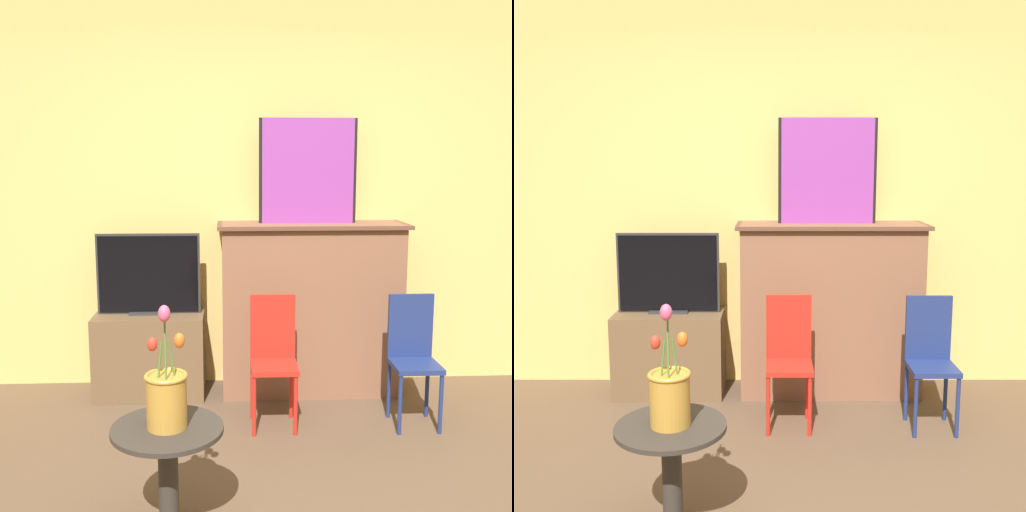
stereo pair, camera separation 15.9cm
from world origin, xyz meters
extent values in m
cube|color=#E0BC66|center=(0.00, 2.13, 1.35)|extent=(8.00, 0.06, 2.70)
cube|color=brown|center=(0.29, 1.90, 0.58)|extent=(1.20, 0.40, 1.16)
cube|color=brown|center=(0.29, 1.89, 1.15)|extent=(1.26, 0.44, 0.02)
cube|color=black|center=(0.26, 1.91, 1.51)|extent=(0.65, 0.02, 0.69)
cube|color=purple|center=(0.26, 1.90, 1.51)|extent=(0.61, 0.02, 0.69)
cube|color=brown|center=(-0.80, 1.88, 0.28)|extent=(0.73, 0.40, 0.56)
cube|color=#2D2D2D|center=(-0.80, 1.88, 0.57)|extent=(0.26, 0.12, 0.01)
cube|color=#2D2D2D|center=(-0.80, 1.89, 0.83)|extent=(0.68, 0.02, 0.54)
cube|color=black|center=(-0.80, 1.88, 0.83)|extent=(0.65, 0.02, 0.51)
cylinder|color=red|center=(-0.12, 1.20, 0.18)|extent=(0.02, 0.02, 0.36)
cylinder|color=red|center=(0.12, 1.20, 0.18)|extent=(0.02, 0.02, 0.36)
cylinder|color=red|center=(-0.12, 1.44, 0.18)|extent=(0.02, 0.02, 0.36)
cylinder|color=red|center=(0.12, 1.44, 0.18)|extent=(0.02, 0.02, 0.36)
cube|color=red|center=(0.00, 1.32, 0.37)|extent=(0.27, 0.27, 0.03)
cube|color=red|center=(0.00, 1.44, 0.58)|extent=(0.27, 0.02, 0.39)
cylinder|color=navy|center=(0.72, 1.17, 0.18)|extent=(0.02, 0.02, 0.36)
cylinder|color=navy|center=(0.96, 1.17, 0.18)|extent=(0.02, 0.02, 0.36)
cylinder|color=navy|center=(0.72, 1.41, 0.18)|extent=(0.02, 0.02, 0.36)
cylinder|color=navy|center=(0.96, 1.41, 0.18)|extent=(0.02, 0.02, 0.36)
cube|color=navy|center=(0.84, 1.29, 0.37)|extent=(0.27, 0.27, 0.03)
cube|color=navy|center=(0.84, 1.42, 0.58)|extent=(0.27, 0.02, 0.39)
cylinder|color=#332D28|center=(-0.52, 0.26, 0.24)|extent=(0.08, 0.08, 0.48)
cylinder|color=#332D28|center=(-0.52, 0.26, 0.49)|extent=(0.46, 0.46, 0.02)
cylinder|color=#B78433|center=(-0.52, 0.26, 0.61)|extent=(0.16, 0.16, 0.22)
torus|color=#B78433|center=(-0.52, 0.26, 0.71)|extent=(0.18, 0.18, 0.02)
cylinder|color=#477A2D|center=(-0.49, 0.26, 0.75)|extent=(0.04, 0.01, 0.23)
ellipsoid|color=orange|center=(-0.47, 0.26, 0.86)|extent=(0.04, 0.04, 0.06)
cylinder|color=#477A2D|center=(-0.55, 0.25, 0.75)|extent=(0.03, 0.02, 0.22)
ellipsoid|color=red|center=(-0.57, 0.23, 0.86)|extent=(0.04, 0.04, 0.06)
cylinder|color=#477A2D|center=(-0.52, 0.23, 0.82)|extent=(0.01, 0.05, 0.35)
ellipsoid|color=#E0517A|center=(-0.52, 0.19, 0.99)|extent=(0.05, 0.05, 0.07)
camera|label=1|loc=(-0.27, -2.06, 1.57)|focal=42.00mm
camera|label=2|loc=(-0.11, -2.06, 1.57)|focal=42.00mm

